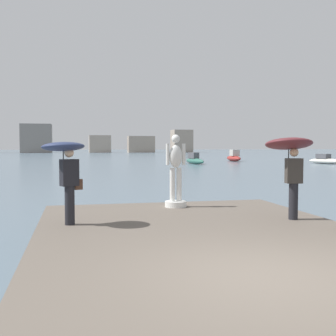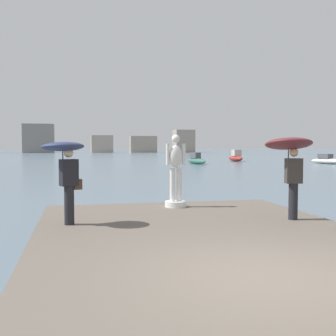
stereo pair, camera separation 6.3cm
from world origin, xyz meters
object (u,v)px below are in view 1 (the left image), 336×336
at_px(boat_mid, 194,160).
at_px(boat_leftward, 325,160).
at_px(statue_white_figure, 176,177).
at_px(boat_near, 234,157).
at_px(onlooker_right, 290,154).
at_px(onlooker_left, 66,161).

relative_size(boat_mid, boat_leftward, 1.08).
height_order(statue_white_figure, boat_near, statue_white_figure).
xyz_separation_m(onlooker_right, boat_leftward, (24.54, 36.14, -1.56)).
distance_m(boat_near, boat_leftward, 13.13).
xyz_separation_m(onlooker_left, boat_mid, (14.27, 38.94, -1.34)).
bearing_deg(boat_mid, onlooker_left, -110.12).
bearing_deg(onlooker_right, boat_mid, 77.12).
bearing_deg(boat_mid, boat_near, 43.22).
bearing_deg(boat_mid, boat_leftward, -11.75).
bearing_deg(boat_near, statue_white_figure, -113.45).
relative_size(onlooker_right, boat_mid, 0.38).
height_order(onlooker_left, boat_mid, onlooker_left).
height_order(onlooker_right, boat_mid, onlooker_right).
relative_size(boat_near, boat_mid, 0.96).
height_order(onlooker_left, boat_near, onlooker_left).
xyz_separation_m(statue_white_figure, onlooker_left, (-3.06, -2.18, 0.57)).
bearing_deg(onlooker_left, statue_white_figure, 35.42).
bearing_deg(onlooker_right, onlooker_left, 175.39).
distance_m(onlooker_right, boat_leftward, 43.71).
bearing_deg(boat_near, onlooker_right, -109.94).
xyz_separation_m(statue_white_figure, boat_mid, (11.21, 36.77, -0.78)).
relative_size(boat_near, boat_leftward, 1.04).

